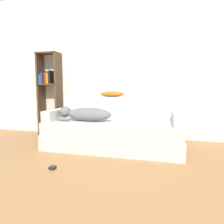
# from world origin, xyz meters

# --- Properties ---
(ground_plane) EXTENTS (20.00, 20.00, 0.00)m
(ground_plane) POSITION_xyz_m (0.00, 0.00, 0.00)
(ground_plane) COLOR #9E7042
(wall_back) EXTENTS (7.46, 0.06, 2.70)m
(wall_back) POSITION_xyz_m (0.00, 2.44, 1.35)
(wall_back) COLOR silver
(wall_back) RESTS_ON ground_plane
(couch) EXTENTS (2.02, 0.92, 0.41)m
(couch) POSITION_xyz_m (0.05, 1.69, 0.20)
(couch) COLOR silver
(couch) RESTS_ON ground_plane
(couch_backrest) EXTENTS (1.98, 0.15, 0.36)m
(couch_backrest) POSITION_xyz_m (0.05, 2.08, 0.59)
(couch_backrest) COLOR silver
(couch_backrest) RESTS_ON couch
(couch_arm_left) EXTENTS (0.15, 0.73, 0.16)m
(couch_arm_left) POSITION_xyz_m (-0.89, 1.68, 0.49)
(couch_arm_left) COLOR silver
(couch_arm_left) RESTS_ON couch
(couch_arm_right) EXTENTS (0.15, 0.73, 0.16)m
(couch_arm_right) POSITION_xyz_m (0.99, 1.68, 0.49)
(couch_arm_right) COLOR silver
(couch_arm_right) RESTS_ON couch
(dog) EXTENTS (0.83, 0.28, 0.23)m
(dog) POSITION_xyz_m (-0.37, 1.60, 0.52)
(dog) COLOR slate
(dog) RESTS_ON couch
(laptop) EXTENTS (0.35, 0.24, 0.02)m
(laptop) POSITION_xyz_m (0.31, 1.56, 0.42)
(laptop) COLOR silver
(laptop) RESTS_ON couch
(throw_pillow) EXTENTS (0.41, 0.22, 0.09)m
(throw_pillow) POSITION_xyz_m (-0.07, 2.07, 0.81)
(throw_pillow) COLOR orange
(throw_pillow) RESTS_ON couch_backrest
(bookshelf) EXTENTS (0.42, 0.26, 1.59)m
(bookshelf) POSITION_xyz_m (-1.38, 2.26, 0.91)
(bookshelf) COLOR #4C3823
(bookshelf) RESTS_ON ground_plane
(power_adapter) EXTENTS (0.07, 0.07, 0.03)m
(power_adapter) POSITION_xyz_m (-0.41, 0.69, 0.02)
(power_adapter) COLOR black
(power_adapter) RESTS_ON ground_plane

